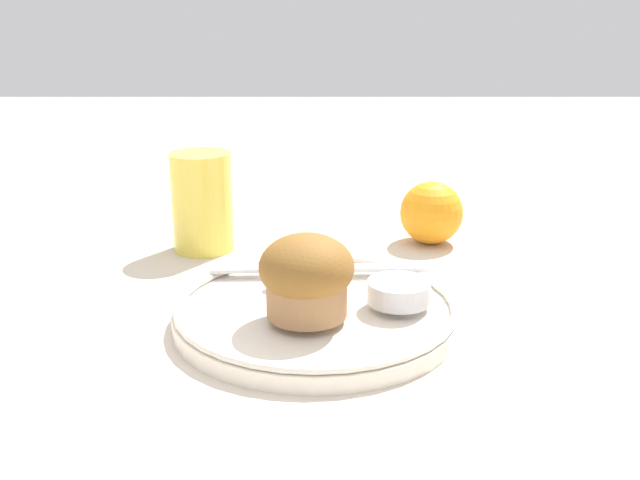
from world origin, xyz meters
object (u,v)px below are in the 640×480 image
(muffin, at_px, (309,276))
(juice_glass, at_px, (205,202))
(orange_fruit, at_px, (434,213))
(butter_knife, at_px, (322,268))

(muffin, height_order, juice_glass, juice_glass)
(orange_fruit, bearing_deg, butter_knife, -131.51)
(muffin, xyz_separation_m, juice_glass, (-0.11, 0.22, 0.00))
(orange_fruit, height_order, juice_glass, juice_glass)
(orange_fruit, distance_m, juice_glass, 0.25)
(butter_knife, distance_m, juice_glass, 0.17)
(butter_knife, relative_size, juice_glass, 1.89)
(butter_knife, height_order, orange_fruit, orange_fruit)
(muffin, distance_m, butter_knife, 0.10)
(muffin, distance_m, orange_fruit, 0.27)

